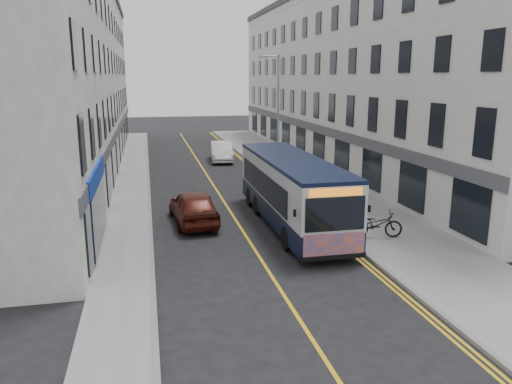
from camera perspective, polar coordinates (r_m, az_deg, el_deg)
name	(u,v)px	position (r m, az deg, el deg)	size (l,w,h in m)	color
ground	(262,262)	(18.59, 0.75, -7.98)	(140.00, 140.00, 0.00)	black
pavement_east	(316,185)	(31.35, 6.91, 0.79)	(4.50, 64.00, 0.12)	gray
pavement_west	(131,194)	(29.66, -14.08, -0.22)	(2.00, 64.00, 0.12)	gray
kerb_east	(282,187)	(30.69, 2.94, 0.61)	(0.18, 64.00, 0.13)	slate
kerb_west	(149,193)	(29.64, -12.15, -0.12)	(0.18, 64.00, 0.13)	slate
road_centre_line	(217,191)	(29.92, -4.47, 0.14)	(0.12, 64.00, 0.01)	gold
road_dbl_yellow_inner	(274,188)	(30.59, 2.13, 0.46)	(0.10, 64.00, 0.01)	gold
road_dbl_yellow_outer	(278,188)	(30.64, 2.49, 0.47)	(0.10, 64.00, 0.01)	gold
terrace_east	(344,79)	(40.92, 10.05, 12.62)	(6.00, 46.00, 13.00)	silver
terrace_west	(71,79)	(38.23, -20.43, 12.00)	(6.00, 46.00, 13.00)	white
streetlamp	(277,114)	(32.03, 2.38, 8.95)	(1.32, 0.18, 8.00)	gray
city_bus	(292,189)	(22.62, 4.08, 0.35)	(2.52, 10.77, 3.13)	black
bicycle	(377,224)	(21.38, 13.62, -3.60)	(0.74, 2.13, 1.12)	black
pedestrian_near	(282,166)	(32.59, 2.94, 2.93)	(0.61, 0.40, 1.66)	#996A45
pedestrian_far	(286,159)	(34.99, 3.44, 3.83)	(0.93, 0.72, 1.91)	black
car_white	(222,152)	(40.43, -3.95, 4.64)	(1.64, 4.70, 1.55)	silver
car_maroon	(193,207)	(23.30, -7.17, -1.66)	(1.87, 4.66, 1.59)	#46130B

